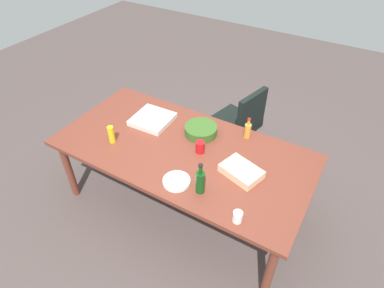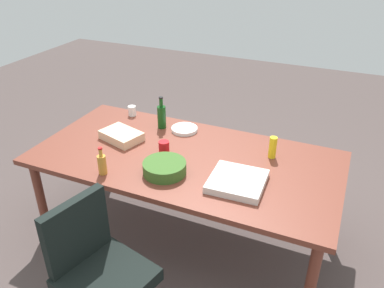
{
  "view_description": "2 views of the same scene",
  "coord_description": "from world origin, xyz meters",
  "px_view_note": "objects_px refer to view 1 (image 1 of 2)",
  "views": [
    {
      "loc": [
        1.19,
        -1.85,
        2.65
      ],
      "look_at": [
        0.05,
        0.07,
        0.77
      ],
      "focal_mm": 30.53,
      "sensor_mm": 36.0,
      "label": 1
    },
    {
      "loc": [
        -1.05,
        2.27,
        2.24
      ],
      "look_at": [
        -0.03,
        -0.06,
        0.82
      ],
      "focal_mm": 36.31,
      "sensor_mm": 36.0,
      "label": 2
    }
  ],
  "objects_px": {
    "office_chair": "(236,130)",
    "paper_plate_stack": "(177,181)",
    "conference_table": "(183,154)",
    "mustard_bottle": "(111,134)",
    "salad_bowl": "(201,130)",
    "pizza_box": "(153,119)",
    "wine_bottle": "(200,181)",
    "dressing_bottle": "(248,130)",
    "sheet_cake": "(241,171)",
    "red_solo_cup": "(200,147)",
    "paper_cup": "(238,217)"
  },
  "relations": [
    {
      "from": "salad_bowl",
      "to": "wine_bottle",
      "type": "xyz_separation_m",
      "value": [
        0.35,
        -0.63,
        0.07
      ]
    },
    {
      "from": "conference_table",
      "to": "paper_plate_stack",
      "type": "height_order",
      "value": "paper_plate_stack"
    },
    {
      "from": "mustard_bottle",
      "to": "paper_cup",
      "type": "distance_m",
      "value": 1.36
    },
    {
      "from": "pizza_box",
      "to": "paper_cup",
      "type": "distance_m",
      "value": 1.39
    },
    {
      "from": "paper_plate_stack",
      "to": "red_solo_cup",
      "type": "distance_m",
      "value": 0.42
    },
    {
      "from": "salad_bowl",
      "to": "wine_bottle",
      "type": "bearing_deg",
      "value": -60.97
    },
    {
      "from": "mustard_bottle",
      "to": "dressing_bottle",
      "type": "bearing_deg",
      "value": 33.93
    },
    {
      "from": "wine_bottle",
      "to": "paper_cup",
      "type": "bearing_deg",
      "value": -16.8
    },
    {
      "from": "mustard_bottle",
      "to": "dressing_bottle",
      "type": "relative_size",
      "value": 0.81
    },
    {
      "from": "salad_bowl",
      "to": "office_chair",
      "type": "bearing_deg",
      "value": 83.95
    },
    {
      "from": "pizza_box",
      "to": "salad_bowl",
      "type": "xyz_separation_m",
      "value": [
        0.51,
        0.07,
        0.02
      ]
    },
    {
      "from": "sheet_cake",
      "to": "dressing_bottle",
      "type": "relative_size",
      "value": 1.54
    },
    {
      "from": "paper_plate_stack",
      "to": "wine_bottle",
      "type": "height_order",
      "value": "wine_bottle"
    },
    {
      "from": "office_chair",
      "to": "paper_plate_stack",
      "type": "relative_size",
      "value": 4.06
    },
    {
      "from": "mustard_bottle",
      "to": "red_solo_cup",
      "type": "xyz_separation_m",
      "value": [
        0.76,
        0.29,
        -0.03
      ]
    },
    {
      "from": "paper_plate_stack",
      "to": "mustard_bottle",
      "type": "distance_m",
      "value": 0.79
    },
    {
      "from": "office_chair",
      "to": "salad_bowl",
      "type": "distance_m",
      "value": 0.84
    },
    {
      "from": "dressing_bottle",
      "to": "paper_cup",
      "type": "bearing_deg",
      "value": -70.73
    },
    {
      "from": "conference_table",
      "to": "paper_cup",
      "type": "height_order",
      "value": "paper_cup"
    },
    {
      "from": "pizza_box",
      "to": "mustard_bottle",
      "type": "relative_size",
      "value": 2.15
    },
    {
      "from": "dressing_bottle",
      "to": "wine_bottle",
      "type": "bearing_deg",
      "value": -93.13
    },
    {
      "from": "salad_bowl",
      "to": "dressing_bottle",
      "type": "bearing_deg",
      "value": 24.46
    },
    {
      "from": "office_chair",
      "to": "paper_cup",
      "type": "bearing_deg",
      "value": -66.4
    },
    {
      "from": "conference_table",
      "to": "red_solo_cup",
      "type": "distance_m",
      "value": 0.2
    },
    {
      "from": "conference_table",
      "to": "mustard_bottle",
      "type": "distance_m",
      "value": 0.67
    },
    {
      "from": "office_chair",
      "to": "paper_cup",
      "type": "relative_size",
      "value": 9.92
    },
    {
      "from": "pizza_box",
      "to": "dressing_bottle",
      "type": "relative_size",
      "value": 1.74
    },
    {
      "from": "conference_table",
      "to": "wine_bottle",
      "type": "relative_size",
      "value": 8.16
    },
    {
      "from": "mustard_bottle",
      "to": "red_solo_cup",
      "type": "height_order",
      "value": "mustard_bottle"
    },
    {
      "from": "conference_table",
      "to": "office_chair",
      "type": "xyz_separation_m",
      "value": [
        0.11,
        0.98,
        -0.33
      ]
    },
    {
      "from": "paper_plate_stack",
      "to": "sheet_cake",
      "type": "xyz_separation_m",
      "value": [
        0.4,
        0.35,
        0.02
      ]
    },
    {
      "from": "conference_table",
      "to": "wine_bottle",
      "type": "xyz_separation_m",
      "value": [
        0.38,
        -0.36,
        0.17
      ]
    },
    {
      "from": "paper_plate_stack",
      "to": "salad_bowl",
      "type": "bearing_deg",
      "value": 102.54
    },
    {
      "from": "mustard_bottle",
      "to": "sheet_cake",
      "type": "height_order",
      "value": "mustard_bottle"
    },
    {
      "from": "paper_plate_stack",
      "to": "sheet_cake",
      "type": "distance_m",
      "value": 0.53
    },
    {
      "from": "paper_cup",
      "to": "conference_table",
      "type": "bearing_deg",
      "value": 147.86
    },
    {
      "from": "paper_plate_stack",
      "to": "salad_bowl",
      "type": "height_order",
      "value": "salad_bowl"
    },
    {
      "from": "office_chair",
      "to": "pizza_box",
      "type": "bearing_deg",
      "value": -126.57
    },
    {
      "from": "mustard_bottle",
      "to": "paper_cup",
      "type": "height_order",
      "value": "mustard_bottle"
    },
    {
      "from": "salad_bowl",
      "to": "wine_bottle",
      "type": "relative_size",
      "value": 1.08
    },
    {
      "from": "conference_table",
      "to": "mustard_bottle",
      "type": "relative_size",
      "value": 13.71
    },
    {
      "from": "conference_table",
      "to": "paper_plate_stack",
      "type": "relative_size",
      "value": 10.41
    },
    {
      "from": "salad_bowl",
      "to": "sheet_cake",
      "type": "height_order",
      "value": "salad_bowl"
    },
    {
      "from": "salad_bowl",
      "to": "dressing_bottle",
      "type": "height_order",
      "value": "dressing_bottle"
    },
    {
      "from": "pizza_box",
      "to": "mustard_bottle",
      "type": "distance_m",
      "value": 0.46
    },
    {
      "from": "office_chair",
      "to": "red_solo_cup",
      "type": "height_order",
      "value": "office_chair"
    },
    {
      "from": "sheet_cake",
      "to": "wine_bottle",
      "type": "height_order",
      "value": "wine_bottle"
    },
    {
      "from": "paper_plate_stack",
      "to": "wine_bottle",
      "type": "relative_size",
      "value": 0.78
    },
    {
      "from": "pizza_box",
      "to": "salad_bowl",
      "type": "distance_m",
      "value": 0.51
    },
    {
      "from": "pizza_box",
      "to": "wine_bottle",
      "type": "xyz_separation_m",
      "value": [
        0.85,
        -0.56,
        0.08
      ]
    }
  ]
}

